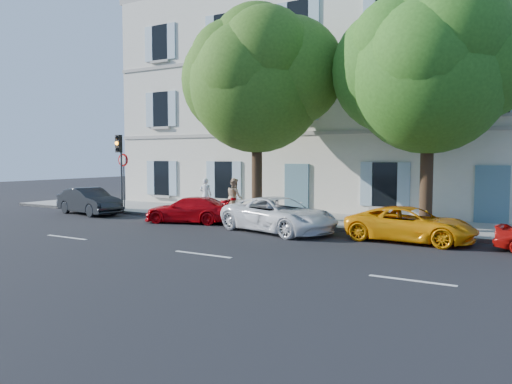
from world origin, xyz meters
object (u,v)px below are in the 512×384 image
Objects in this scene: car_dark_sedan at (89,201)px; car_yellow_supercar at (411,224)px; tree_right at (429,75)px; traffic_light at (120,156)px; tree_left at (257,86)px; car_red_coupe at (189,210)px; car_white_coupe at (279,215)px; pedestrian_a at (206,195)px; pedestrian_b at (235,197)px; road_sign at (123,169)px.

car_dark_sedan reaches higher than car_yellow_supercar.
traffic_light is at bearing -177.64° from tree_right.
car_yellow_supercar is 8.82m from tree_left.
car_dark_sedan reaches higher than car_red_coupe.
tree_left is (8.71, 1.58, 5.21)m from car_dark_sedan.
tree_left is (-2.10, 1.93, 5.20)m from car_white_coupe.
car_yellow_supercar is at bearing 73.83° from car_red_coupe.
pedestrian_a is (5.13, 2.70, 0.32)m from car_dark_sedan.
pedestrian_b reaches higher than car_dark_sedan.
car_white_coupe is 0.54× the size of tree_right.
car_yellow_supercar is 15.14m from road_sign.
pedestrian_a reaches higher than car_dark_sedan.
car_white_coupe reaches higher than car_red_coupe.
car_dark_sedan is 6.20m from car_red_coupe.
traffic_light reaches higher than car_dark_sedan.
car_red_coupe is 0.91× the size of car_yellow_supercar.
tree_right reaches higher than pedestrian_b.
car_yellow_supercar is 1.48× the size of road_sign.
road_sign is 4.76m from pedestrian_a.
car_dark_sedan is 0.84× the size of car_white_coupe.
traffic_light reaches higher than car_red_coupe.
car_red_coupe is 11.00m from tree_right.
traffic_light is at bearing -178.69° from tree_left.
car_dark_sedan is at bearing 9.58° from pedestrian_a.
road_sign is (-5.55, 1.62, 1.65)m from car_red_coupe.
tree_right is at bearing -142.47° from pedestrian_b.
car_red_coupe is at bearing -79.22° from car_dark_sedan.
road_sign is (-15.03, -0.33, -3.58)m from tree_right.
car_red_coupe is 6.01m from road_sign.
car_red_coupe is 2.33× the size of pedestrian_a.
tree_left is 5.19m from pedestrian_b.
traffic_light is (-14.92, 1.33, 2.31)m from car_yellow_supercar.
car_yellow_supercar is (4.80, 0.41, -0.07)m from car_white_coupe.
car_white_coupe is at bearing -154.07° from tree_right.
pedestrian_b is at bearing 151.96° from pedestrian_a.
car_yellow_supercar is at bearing -6.19° from road_sign.
tree_left is at bearing -176.42° from tree_right.
road_sign is at bearing 179.25° from tree_left.
road_sign is (0.65, 1.68, 1.55)m from car_dark_sedan.
traffic_light is 6.70m from pedestrian_b.
pedestrian_b is (0.84, 2.31, 0.45)m from car_red_coupe.
road_sign is (-14.97, 1.62, 1.62)m from car_yellow_supercar.
tree_left reaches higher than traffic_light.
tree_left is at bearing 79.18° from car_yellow_supercar.
car_dark_sedan is 2.38m from road_sign.
tree_left is (-6.90, 1.52, 5.27)m from car_yellow_supercar.
car_red_coupe is at bearing -16.31° from road_sign.
pedestrian_b is at bearing 177.68° from tree_right.
car_dark_sedan is at bearing 104.27° from car_white_coupe.
road_sign reaches higher than car_white_coupe.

